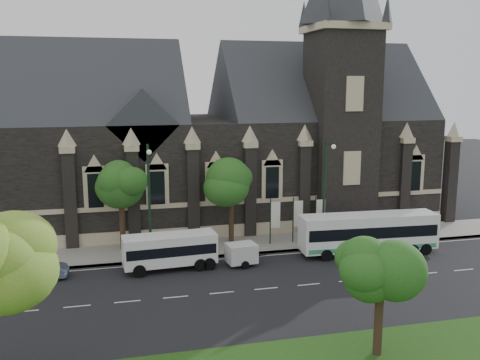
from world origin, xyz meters
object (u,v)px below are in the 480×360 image
object	(u,v)px
banner_flag_left	(274,218)
shuttle_bus	(170,249)
box_trailer	(241,253)
sedan	(36,269)
banner_flag_center	(296,216)
street_lamp_mid	(149,196)
tree_park_east	(383,265)
tree_walk_left	(123,181)
tour_coach	(369,232)
banner_flag_right	(319,215)
tree_walk_right	(233,175)
street_lamp_near	(325,188)

from	to	relation	value
banner_flag_left	shuttle_bus	bearing A→B (deg)	-157.51
box_trailer	sedan	world-z (taller)	box_trailer
shuttle_bus	banner_flag_left	bearing A→B (deg)	18.67
banner_flag_center	shuttle_bus	bearing A→B (deg)	-161.28
shuttle_bus	street_lamp_mid	bearing A→B (deg)	120.89
tree_park_east	banner_flag_left	world-z (taller)	tree_park_east
tree_walk_left	box_trailer	bearing A→B (deg)	-35.54
sedan	tour_coach	bearing A→B (deg)	-86.15
tree_park_east	banner_flag_right	xyz separation A→B (m)	(4.11, 18.32, -2.24)
tree_walk_left	shuttle_bus	size ratio (longest dim) A/B	1.12
tree_park_east	banner_flag_left	xyz separation A→B (m)	(0.11, 18.32, -2.24)
tree_walk_right	banner_flag_center	distance (m)	6.36
shuttle_bus	tour_coach	bearing A→B (deg)	-4.32
banner_flag_left	banner_flag_right	world-z (taller)	same
tree_walk_left	street_lamp_near	distance (m)	16.22
street_lamp_near	shuttle_bus	bearing A→B (deg)	-171.83
banner_flag_center	shuttle_bus	distance (m)	11.67
tree_walk_right	shuttle_bus	bearing A→B (deg)	-137.51
banner_flag_center	tree_walk_left	bearing A→B (deg)	173.11
banner_flag_center	banner_flag_right	size ratio (longest dim) A/B	1.00
street_lamp_mid	banner_flag_center	distance (m)	12.73
tree_park_east	tree_walk_right	size ratio (longest dim) A/B	0.81
tree_walk_right	sedan	size ratio (longest dim) A/B	1.84
tree_walk_left	street_lamp_mid	distance (m)	4.08
street_lamp_near	street_lamp_mid	distance (m)	14.00
tree_walk_left	banner_flag_left	bearing A→B (deg)	-8.02
street_lamp_mid	tour_coach	size ratio (longest dim) A/B	0.81
street_lamp_mid	box_trailer	bearing A→B (deg)	-19.59
tree_walk_left	shuttle_bus	distance (m)	7.54
street_lamp_near	box_trailer	bearing A→B (deg)	-162.90
tree_walk_left	banner_flag_left	size ratio (longest dim) A/B	1.91
tree_park_east	tour_coach	bearing A→B (deg)	64.81
tree_walk_right	box_trailer	world-z (taller)	tree_walk_right
street_lamp_mid	banner_flag_center	world-z (taller)	street_lamp_mid
tree_park_east	street_lamp_mid	bearing A→B (deg)	121.79
banner_flag_left	box_trailer	xyz separation A→B (m)	(-3.80, -4.22, -1.44)
tree_walk_right	street_lamp_mid	bearing A→B (deg)	-153.35
street_lamp_near	sedan	xyz separation A→B (m)	(-22.00, -1.66, -4.41)
tree_park_east	tour_coach	size ratio (longest dim) A/B	0.57
shuttle_bus	box_trailer	bearing A→B (deg)	-9.10
banner_flag_left	banner_flag_center	xyz separation A→B (m)	(2.00, 0.00, 0.00)
tree_park_east	street_lamp_mid	size ratio (longest dim) A/B	0.70
tree_walk_left	tree_park_east	bearing A→B (deg)	-59.13
tree_walk_right	tree_walk_left	world-z (taller)	tree_walk_right
banner_flag_left	shuttle_bus	size ratio (longest dim) A/B	0.58
box_trailer	street_lamp_near	bearing A→B (deg)	10.56
tree_park_east	tree_walk_left	size ratio (longest dim) A/B	0.82
banner_flag_left	banner_flag_center	distance (m)	2.00
banner_flag_left	box_trailer	world-z (taller)	banner_flag_left
box_trailer	tree_walk_left	bearing A→B (deg)	137.93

